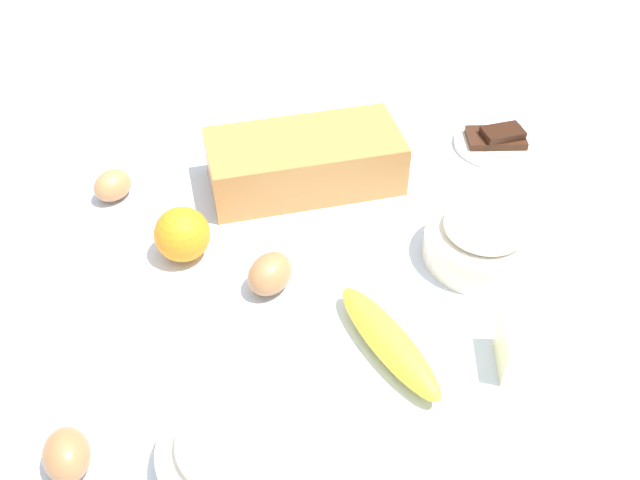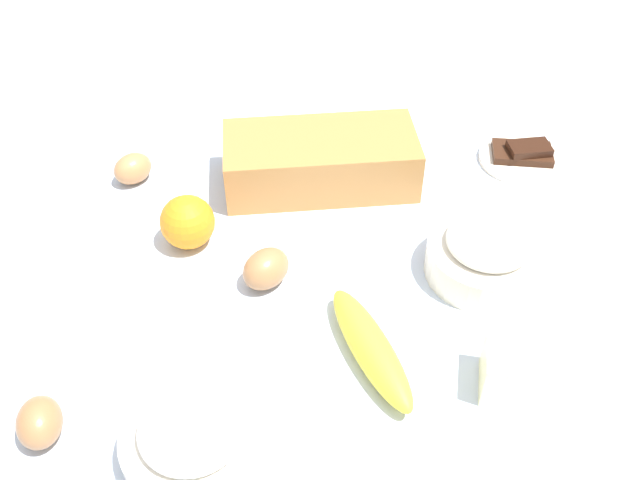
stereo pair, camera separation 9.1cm
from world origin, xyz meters
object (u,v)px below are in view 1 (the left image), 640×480
at_px(egg_loose, 67,455).
at_px(chocolate_plate, 496,141).
at_px(orange_fruit, 182,234).
at_px(egg_beside_bowl, 113,185).
at_px(loaf_pan, 305,160).
at_px(butter_block, 541,349).
at_px(egg_near_butter, 270,274).
at_px(flour_bowl, 483,238).
at_px(banana, 389,341).
at_px(sugar_bowl, 232,450).

bearing_deg(egg_loose, chocolate_plate, 42.05).
relative_size(orange_fruit, egg_beside_bowl, 1.25).
relative_size(loaf_pan, butter_block, 3.30).
relative_size(orange_fruit, egg_near_butter, 1.12).
xyz_separation_m(butter_block, egg_near_butter, (-0.30, 0.15, -0.00)).
xyz_separation_m(orange_fruit, egg_near_butter, (0.11, -0.07, -0.01)).
relative_size(flour_bowl, egg_near_butter, 2.33).
relative_size(orange_fruit, chocolate_plate, 0.57).
xyz_separation_m(egg_near_butter, chocolate_plate, (0.37, 0.28, -0.02)).
xyz_separation_m(flour_bowl, chocolate_plate, (0.09, 0.25, -0.02)).
xyz_separation_m(loaf_pan, egg_beside_bowl, (-0.28, -0.01, -0.02)).
bearing_deg(banana, butter_block, -10.84).
relative_size(egg_near_butter, egg_beside_bowl, 1.12).
bearing_deg(orange_fruit, butter_block, -27.47).
distance_m(banana, egg_beside_bowl, 0.48).
relative_size(flour_bowl, orange_fruit, 2.08).
bearing_deg(flour_bowl, loaf_pan, 141.62).
height_order(loaf_pan, egg_beside_bowl, loaf_pan).
bearing_deg(banana, loaf_pan, 103.31).
relative_size(sugar_bowl, egg_near_butter, 2.28).
xyz_separation_m(loaf_pan, egg_near_butter, (-0.06, -0.21, -0.02)).
relative_size(loaf_pan, banana, 1.57).
distance_m(butter_block, chocolate_plate, 0.44).
bearing_deg(egg_loose, loaf_pan, 59.34).
height_order(orange_fruit, egg_beside_bowl, orange_fruit).
bearing_deg(flour_bowl, sugar_bowl, -138.88).
relative_size(orange_fruit, butter_block, 0.82).
relative_size(sugar_bowl, orange_fruit, 2.03).
xyz_separation_m(butter_block, egg_loose, (-0.51, -0.09, -0.01)).
bearing_deg(egg_loose, orange_fruit, 72.52).
bearing_deg(loaf_pan, egg_loose, -130.01).
bearing_deg(sugar_bowl, loaf_pan, 77.63).
bearing_deg(loaf_pan, butter_block, -65.04).
bearing_deg(flour_bowl, chocolate_plate, 70.70).
distance_m(orange_fruit, egg_beside_bowl, 0.17).
bearing_deg(loaf_pan, sugar_bowl, -111.72).
bearing_deg(orange_fruit, flour_bowl, -4.87).
xyz_separation_m(orange_fruit, egg_loose, (-0.10, -0.31, -0.01)).
bearing_deg(flour_bowl, egg_near_butter, -172.66).
distance_m(banana, orange_fruit, 0.31).
relative_size(flour_bowl, chocolate_plate, 1.18).
bearing_deg(egg_near_butter, orange_fruit, 148.42).
relative_size(flour_bowl, sugar_bowl, 1.02).
relative_size(egg_near_butter, chocolate_plate, 0.51).
xyz_separation_m(butter_block, chocolate_plate, (0.07, 0.43, -0.02)).
relative_size(sugar_bowl, chocolate_plate, 1.15).
height_order(flour_bowl, orange_fruit, same).
xyz_separation_m(banana, egg_beside_bowl, (-0.36, 0.31, 0.00)).
distance_m(flour_bowl, egg_loose, 0.56).
height_order(egg_near_butter, chocolate_plate, egg_near_butter).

